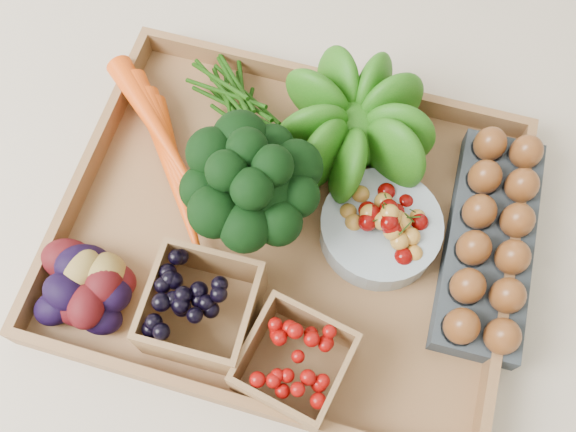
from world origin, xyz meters
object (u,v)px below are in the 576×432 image
(cherry_bowl, at_px, (380,229))
(egg_carton, at_px, (489,243))
(tray, at_px, (288,232))
(broccoli, at_px, (254,203))

(cherry_bowl, distance_m, egg_carton, 0.13)
(cherry_bowl, bearing_deg, egg_carton, 8.51)
(tray, relative_size, cherry_bowl, 3.70)
(broccoli, xyz_separation_m, cherry_bowl, (0.15, 0.03, -0.04))
(tray, bearing_deg, cherry_bowl, 12.74)
(tray, bearing_deg, broccoli, -177.13)
(tray, distance_m, egg_carton, 0.25)
(broccoli, height_order, egg_carton, broccoli)
(tray, height_order, egg_carton, egg_carton)
(tray, distance_m, broccoli, 0.08)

